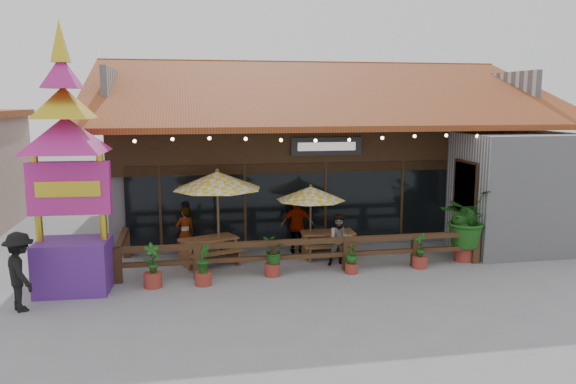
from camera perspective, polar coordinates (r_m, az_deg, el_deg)
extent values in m
plane|color=gray|center=(16.15, 7.13, -7.25)|extent=(100.00, 100.00, 0.00)
cube|color=#ADADB2|center=(22.40, 1.82, 2.66)|extent=(14.00, 10.00, 4.00)
cube|color=#322110|center=(17.03, 0.55, 4.65)|extent=(11.00, 0.16, 1.60)
cube|color=black|center=(17.23, 0.56, -1.00)|extent=(10.00, 0.12, 2.40)
cube|color=#F3AC6D|center=(17.43, 0.43, -0.89)|extent=(9.80, 0.05, 2.20)
cube|color=#ADADB2|center=(18.57, 22.25, -0.01)|extent=(3.50, 2.70, 3.60)
cube|color=red|center=(17.50, 17.56, 0.38)|extent=(0.06, 1.20, 1.50)
cube|color=#322110|center=(17.49, 17.53, 0.38)|extent=(0.04, 1.34, 1.64)
cube|color=#964621|center=(18.86, 4.17, 10.24)|extent=(15.50, 7.05, 2.37)
cube|color=#964621|center=(25.69, 0.16, 9.99)|extent=(15.50, 7.05, 2.37)
cube|color=#964621|center=(22.30, 1.87, 12.98)|extent=(15.50, 0.30, 0.12)
cube|color=#ADADB2|center=(21.86, -16.63, 9.22)|extent=(0.20, 9.00, 1.80)
cube|color=#ADADB2|center=(24.72, 18.12, 9.11)|extent=(0.20, 9.00, 1.80)
cube|color=black|center=(17.14, 3.92, 4.65)|extent=(2.20, 0.10, 0.55)
cube|color=silver|center=(17.08, 3.97, 4.64)|extent=(1.80, 0.02, 0.25)
cube|color=#322110|center=(16.90, -12.86, -1.44)|extent=(0.08, 0.08, 2.40)
cube|color=#322110|center=(16.97, -4.39, -1.19)|extent=(0.08, 0.08, 2.40)
cube|color=#322110|center=(17.41, 3.81, -0.92)|extent=(0.08, 0.08, 2.40)
cube|color=#322110|center=(18.19, 11.47, -0.65)|extent=(0.08, 0.08, 2.40)
sphere|color=#FFC48C|center=(14.91, -15.32, 5.01)|extent=(0.09, 0.09, 0.09)
sphere|color=#FFC48C|center=(14.86, -11.66, 5.29)|extent=(0.09, 0.09, 0.09)
sphere|color=#FFC48C|center=(14.87, -7.99, 5.43)|extent=(0.09, 0.09, 0.09)
sphere|color=#FFC48C|center=(14.94, -4.33, 5.40)|extent=(0.09, 0.09, 0.09)
sphere|color=#FFC48C|center=(15.08, -0.72, 5.30)|extent=(0.09, 0.09, 0.09)
sphere|color=#FFC48C|center=(15.27, 2.81, 5.24)|extent=(0.09, 0.09, 0.09)
sphere|color=#FFC48C|center=(15.51, 6.24, 5.29)|extent=(0.09, 0.09, 0.09)
sphere|color=#FFC48C|center=(15.81, 9.56, 5.44)|extent=(0.09, 0.09, 0.09)
sphere|color=#FFC48C|center=(16.16, 12.74, 5.56)|extent=(0.09, 0.09, 0.09)
sphere|color=#FFC48C|center=(16.56, 15.78, 5.55)|extent=(0.09, 0.09, 0.09)
sphere|color=#FFC48C|center=(17.00, 18.66, 5.41)|extent=(0.09, 0.09, 0.09)
cube|color=#4A311A|center=(14.92, -16.92, -7.17)|extent=(0.20, 0.20, 0.90)
cube|color=#4A311A|center=(14.83, -9.16, -6.99)|extent=(0.20, 0.20, 0.90)
cube|color=#4A311A|center=(15.00, -1.45, -6.69)|extent=(0.20, 0.20, 0.90)
cube|color=#4A311A|center=(15.42, 5.95, -6.28)|extent=(0.20, 0.20, 0.90)
cube|color=#4A311A|center=(16.09, 12.83, -5.81)|extent=(0.20, 0.20, 0.90)
cube|color=#4A311A|center=(16.88, 18.48, -5.36)|extent=(0.20, 0.20, 0.90)
cube|color=#4A311A|center=(15.05, 1.94, -5.05)|extent=(9.80, 0.16, 0.14)
cube|color=#4A311A|center=(15.16, 1.93, -6.51)|extent=(9.80, 0.12, 0.12)
cube|color=#4A311A|center=(16.02, -16.51, -4.55)|extent=(0.16, 2.50, 0.14)
cube|color=#4A311A|center=(17.23, -16.06, -4.94)|extent=(0.20, 0.20, 0.90)
cylinder|color=brown|center=(16.01, -7.11, -2.72)|extent=(0.07, 0.07, 2.53)
cone|color=yellow|center=(15.82, -7.18, 1.19)|extent=(3.00, 3.00, 0.50)
sphere|color=brown|center=(15.79, -7.21, 2.18)|extent=(0.11, 0.11, 0.11)
cylinder|color=black|center=(16.31, -7.02, -6.96)|extent=(0.48, 0.48, 0.07)
cylinder|color=brown|center=(16.51, 2.30, -3.17)|extent=(0.05, 0.05, 2.04)
cone|color=yellow|center=(16.34, 2.32, -0.13)|extent=(2.71, 2.71, 0.40)
sphere|color=brown|center=(16.31, 2.32, 0.64)|extent=(0.09, 0.09, 0.09)
cylinder|color=black|center=(16.75, 2.28, -6.49)|extent=(0.39, 0.39, 0.05)
cube|color=brown|center=(16.00, -8.09, -4.74)|extent=(1.73, 1.26, 0.06)
cube|color=brown|center=(15.83, -10.34, -6.30)|extent=(0.33, 0.67, 0.73)
cube|color=brown|center=(16.37, -5.85, -5.68)|extent=(0.33, 0.67, 0.73)
cube|color=brown|center=(15.59, -7.25, -6.20)|extent=(1.56, 0.83, 0.05)
cube|color=brown|center=(16.55, -8.83, -5.33)|extent=(1.56, 0.83, 0.05)
cube|color=brown|center=(16.65, 4.04, -4.12)|extent=(1.59, 0.79, 0.06)
cube|color=brown|center=(16.61, 1.71, -5.42)|extent=(0.10, 0.69, 0.72)
cube|color=brown|center=(16.90, 6.30, -5.22)|extent=(0.10, 0.69, 0.72)
cube|color=brown|center=(16.22, 4.43, -5.56)|extent=(1.57, 0.33, 0.05)
cube|color=brown|center=(17.23, 3.64, -4.66)|extent=(1.57, 0.33, 0.05)
cube|color=#51227F|center=(14.59, -20.91, -7.02)|extent=(1.75, 1.35, 1.26)
cube|color=#B5217F|center=(14.20, -21.35, 0.36)|extent=(1.91, 0.37, 1.26)
cube|color=gold|center=(14.05, -21.46, 0.27)|extent=(1.47, 0.11, 0.37)
cylinder|color=gold|center=(14.39, -24.18, -0.56)|extent=(0.17, 0.17, 2.11)
cylinder|color=gold|center=(14.11, -18.36, -0.39)|extent=(0.17, 0.17, 2.11)
pyramid|color=#B5217F|center=(14.06, -21.75, 7.17)|extent=(2.66, 2.66, 0.84)
pyramid|color=gold|center=(14.06, -21.92, 9.96)|extent=(1.89, 1.89, 0.74)
pyramid|color=#B5217F|center=(14.09, -22.09, 12.74)|extent=(1.22, 1.22, 0.74)
pyramid|color=gold|center=(14.17, -22.30, 15.92)|extent=(0.55, 0.55, 0.95)
cylinder|color=maroon|center=(17.07, 17.45, -5.99)|extent=(0.57, 0.57, 0.41)
imported|color=#1F5418|center=(16.83, 17.63, -2.51)|extent=(2.02, 2.00, 1.70)
sphere|color=#1F5418|center=(16.88, 18.15, -3.62)|extent=(0.57, 0.57, 0.57)
sphere|color=#1F5418|center=(16.91, 17.06, -2.88)|extent=(0.49, 0.49, 0.49)
imported|color=#322110|center=(16.57, -10.41, -4.12)|extent=(0.67, 0.57, 1.56)
imported|color=#322110|center=(15.75, 5.33, -4.86)|extent=(0.72, 0.56, 1.47)
imported|color=#322110|center=(16.94, 0.97, -3.41)|extent=(1.06, 0.58, 1.71)
imported|color=black|center=(13.68, -25.58, -7.31)|extent=(1.14, 1.31, 1.76)
cylinder|color=maroon|center=(14.45, -13.56, -8.68)|extent=(0.46, 0.46, 0.36)
imported|color=#1F5418|center=(14.29, -13.64, -6.55)|extent=(0.47, 0.40, 0.75)
cylinder|color=maroon|center=(14.37, -8.59, -8.68)|extent=(0.42, 0.42, 0.34)
imported|color=#1F5418|center=(14.22, -8.64, -6.71)|extent=(0.36, 0.42, 0.69)
cylinder|color=maroon|center=(14.93, -1.59, -7.90)|extent=(0.41, 0.41, 0.33)
imported|color=#1F5418|center=(14.79, -1.60, -6.04)|extent=(0.70, 0.64, 0.68)
cylinder|color=maroon|center=(15.24, 6.46, -7.71)|extent=(0.34, 0.34, 0.27)
imported|color=#1F5418|center=(15.12, 6.49, -6.20)|extent=(0.44, 0.44, 0.56)
cylinder|color=maroon|center=(16.03, 13.22, -6.96)|extent=(0.40, 0.40, 0.32)
imported|color=#1F5418|center=(15.90, 13.29, -5.25)|extent=(0.35, 0.41, 0.66)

